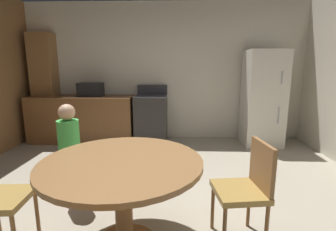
# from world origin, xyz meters

# --- Properties ---
(ground_plane) EXTENTS (14.00, 14.00, 0.00)m
(ground_plane) POSITION_xyz_m (0.00, 0.00, 0.00)
(ground_plane) COLOR #A89E89
(wall_back) EXTENTS (5.80, 0.12, 2.70)m
(wall_back) POSITION_xyz_m (0.00, 2.92, 1.35)
(wall_back) COLOR silver
(wall_back) RESTS_ON ground
(kitchen_counter) EXTENTS (2.01, 0.60, 0.90)m
(kitchen_counter) POSITION_xyz_m (-1.60, 2.52, 0.45)
(kitchen_counter) COLOR brown
(kitchen_counter) RESTS_ON ground
(pantry_column) EXTENTS (0.44, 0.36, 2.10)m
(pantry_column) POSITION_xyz_m (-2.38, 2.70, 1.05)
(pantry_column) COLOR olive
(pantry_column) RESTS_ON ground
(oven_range) EXTENTS (0.60, 0.60, 1.10)m
(oven_range) POSITION_xyz_m (-0.24, 2.52, 0.47)
(oven_range) COLOR #2D2B28
(oven_range) RESTS_ON ground
(refrigerator) EXTENTS (0.68, 0.68, 1.76)m
(refrigerator) POSITION_xyz_m (1.85, 2.47, 0.88)
(refrigerator) COLOR silver
(refrigerator) RESTS_ON ground
(microwave) EXTENTS (0.44, 0.32, 0.26)m
(microwave) POSITION_xyz_m (-1.40, 2.52, 1.03)
(microwave) COLOR black
(microwave) RESTS_ON kitchen_counter
(dining_table) EXTENTS (1.25, 1.25, 0.76)m
(dining_table) POSITION_xyz_m (-0.16, -0.39, 0.61)
(dining_table) COLOR olive
(dining_table) RESTS_ON ground
(chair_east) EXTENTS (0.45, 0.45, 0.87)m
(chair_east) POSITION_xyz_m (0.85, -0.25, 0.50)
(chair_east) COLOR olive
(chair_east) RESTS_ON ground
(person_child) EXTENTS (0.31, 0.31, 1.09)m
(person_child) POSITION_xyz_m (-0.87, 0.28, 0.58)
(person_child) COLOR #8C337A
(person_child) RESTS_ON ground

